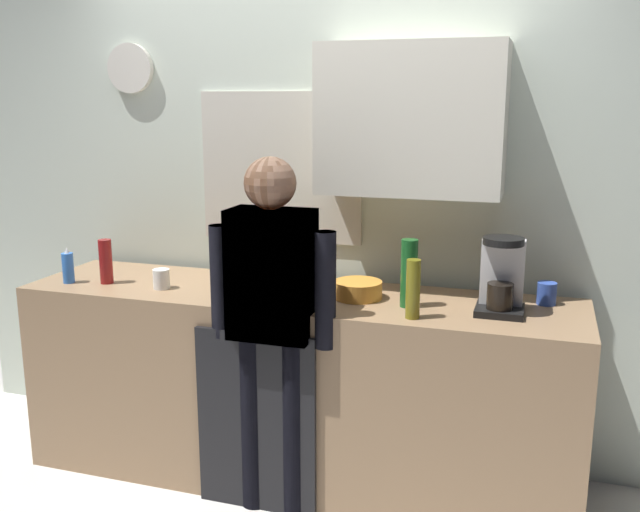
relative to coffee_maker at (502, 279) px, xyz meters
name	(u,v)px	position (x,y,z in m)	size (l,w,h in m)	color
ground_plane	(275,507)	(-0.93, -0.29, -1.08)	(8.00, 8.00, 0.00)	silver
kitchen_counter	(296,387)	(-0.93, 0.01, -0.62)	(2.64, 0.64, 0.94)	#937251
dishwasher_panel	(256,423)	(-1.01, -0.32, -0.66)	(0.56, 0.02, 0.84)	black
back_wall_assembly	(333,192)	(-0.87, 0.41, 0.28)	(4.24, 0.42, 2.60)	silver
coffee_maker	(502,279)	(0.00, 0.00, 0.00)	(0.20, 0.20, 0.33)	black
bottle_green_wine	(409,273)	(-0.39, -0.04, 0.00)	(0.07, 0.07, 0.30)	#195923
bottle_olive_oil	(413,289)	(-0.34, -0.20, -0.02)	(0.06, 0.06, 0.25)	olive
bottle_red_vinegar	(106,261)	(-1.89, -0.10, -0.04)	(0.06, 0.06, 0.22)	maroon
cup_yellow_cup	(251,274)	(-1.21, 0.13, -0.10)	(0.07, 0.07, 0.09)	yellow
cup_white_mug	(161,279)	(-1.58, -0.10, -0.10)	(0.08, 0.08, 0.10)	white
cup_blue_mug	(547,293)	(0.19, 0.18, -0.10)	(0.08, 0.08, 0.10)	#3351B2
mixing_bowl	(358,290)	(-0.63, 0.02, -0.11)	(0.22, 0.22, 0.08)	orange
potted_plant	(250,265)	(-1.14, -0.04, -0.01)	(0.15, 0.15, 0.23)	#9E5638
dish_soap	(68,267)	(-2.07, -0.15, -0.07)	(0.06, 0.06, 0.18)	blue
person_at_sink	(272,309)	(-0.93, -0.29, -0.14)	(0.57, 0.22, 1.60)	#3F4766
person_guest	(272,309)	(-0.93, -0.29, -0.14)	(0.57, 0.22, 1.60)	black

